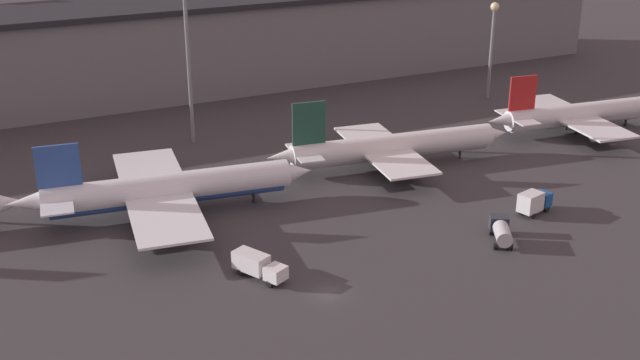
{
  "coord_description": "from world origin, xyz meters",
  "views": [
    {
      "loc": [
        -37.9,
        -75.33,
        49.29
      ],
      "look_at": [
        8.61,
        19.97,
        6.0
      ],
      "focal_mm": 45.0,
      "sensor_mm": 36.0,
      "label": 1
    }
  ],
  "objects_px": {
    "airplane_1": "(166,190)",
    "service_vehicle_0": "(534,202)",
    "airplane_2": "(391,147)",
    "airplane_3": "(578,114)",
    "service_vehicle_2": "(501,231)",
    "service_vehicle_3": "(258,265)"
  },
  "relations": [
    {
      "from": "airplane_3",
      "to": "service_vehicle_0",
      "type": "height_order",
      "value": "airplane_3"
    },
    {
      "from": "airplane_3",
      "to": "service_vehicle_2",
      "type": "height_order",
      "value": "airplane_3"
    },
    {
      "from": "service_vehicle_0",
      "to": "service_vehicle_3",
      "type": "relative_size",
      "value": 0.79
    },
    {
      "from": "service_vehicle_2",
      "to": "service_vehicle_3",
      "type": "height_order",
      "value": "service_vehicle_3"
    },
    {
      "from": "service_vehicle_3",
      "to": "service_vehicle_2",
      "type": "bearing_deg",
      "value": 54.63
    },
    {
      "from": "airplane_3",
      "to": "service_vehicle_3",
      "type": "bearing_deg",
      "value": -153.41
    },
    {
      "from": "airplane_1",
      "to": "service_vehicle_3",
      "type": "height_order",
      "value": "airplane_1"
    },
    {
      "from": "airplane_3",
      "to": "service_vehicle_0",
      "type": "xyz_separation_m",
      "value": [
        -32.2,
        -26.11,
        -1.52
      ]
    },
    {
      "from": "airplane_2",
      "to": "airplane_1",
      "type": "bearing_deg",
      "value": -169.34
    },
    {
      "from": "service_vehicle_2",
      "to": "airplane_1",
      "type": "bearing_deg",
      "value": 82.58
    },
    {
      "from": "airplane_1",
      "to": "airplane_3",
      "type": "distance_m",
      "value": 80.66
    },
    {
      "from": "airplane_1",
      "to": "service_vehicle_0",
      "type": "bearing_deg",
      "value": -18.44
    },
    {
      "from": "airplane_2",
      "to": "service_vehicle_3",
      "type": "xyz_separation_m",
      "value": [
        -34.63,
        -25.82,
        -1.8
      ]
    },
    {
      "from": "airplane_1",
      "to": "airplane_2",
      "type": "height_order",
      "value": "airplane_2"
    },
    {
      "from": "airplane_3",
      "to": "service_vehicle_0",
      "type": "bearing_deg",
      "value": -133.42
    },
    {
      "from": "service_vehicle_0",
      "to": "service_vehicle_3",
      "type": "xyz_separation_m",
      "value": [
        -43.65,
        -0.08,
        -0.19
      ]
    },
    {
      "from": "airplane_3",
      "to": "airplane_1",
      "type": "bearing_deg",
      "value": -170.67
    },
    {
      "from": "airplane_1",
      "to": "airplane_2",
      "type": "xyz_separation_m",
      "value": [
        39.4,
        2.14,
        -0.32
      ]
    },
    {
      "from": "service_vehicle_0",
      "to": "service_vehicle_2",
      "type": "bearing_deg",
      "value": -166.71
    },
    {
      "from": "airplane_2",
      "to": "airplane_3",
      "type": "distance_m",
      "value": 41.22
    },
    {
      "from": "service_vehicle_0",
      "to": "service_vehicle_3",
      "type": "height_order",
      "value": "service_vehicle_0"
    },
    {
      "from": "airplane_2",
      "to": "service_vehicle_0",
      "type": "distance_m",
      "value": 27.32
    }
  ]
}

